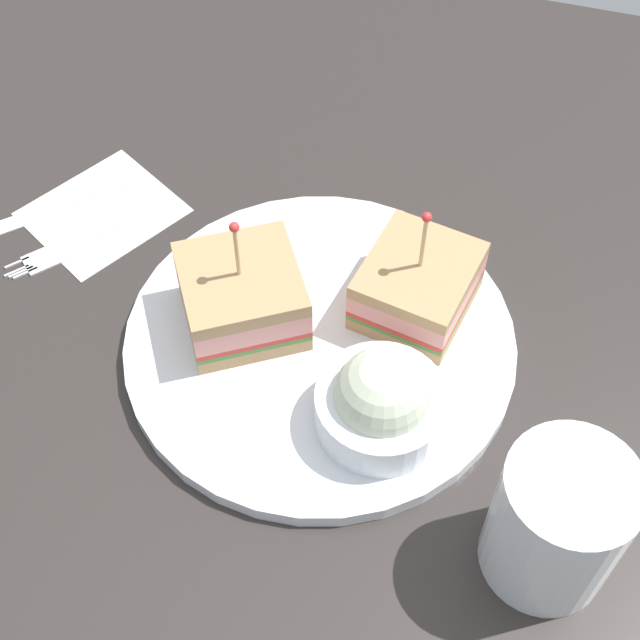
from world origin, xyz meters
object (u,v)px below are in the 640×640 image
(sandwich_half_back, at_px, (240,300))
(napkin, at_px, (103,212))
(coleslaw_bowl, at_px, (381,402))
(fork, at_px, (67,248))
(sandwich_half_front, at_px, (417,286))
(knife, at_px, (50,209))
(drink_glass, at_px, (555,527))
(plate, at_px, (320,342))

(sandwich_half_back, bearing_deg, napkin, 62.10)
(coleslaw_bowl, relative_size, fork, 0.84)
(sandwich_half_front, xyz_separation_m, coleslaw_bowl, (-0.10, 0.00, 0.00))
(coleslaw_bowl, xyz_separation_m, knife, (0.12, 0.31, -0.03))
(drink_glass, bearing_deg, coleslaw_bowl, 63.96)
(fork, distance_m, knife, 0.05)
(sandwich_half_back, distance_m, fork, 0.17)
(fork, bearing_deg, coleslaw_bowl, -107.46)
(coleslaw_bowl, height_order, napkin, coleslaw_bowl)
(sandwich_half_front, height_order, napkin, sandwich_half_front)
(drink_glass, xyz_separation_m, knife, (0.18, 0.43, -0.04))
(napkin, distance_m, fork, 0.05)
(drink_glass, distance_m, fork, 0.42)
(sandwich_half_front, height_order, fork, sandwich_half_front)
(sandwich_half_front, distance_m, napkin, 0.27)
(drink_glass, xyz_separation_m, fork, (0.15, 0.40, -0.04))
(drink_glass, distance_m, napkin, 0.43)
(plate, bearing_deg, coleslaw_bowl, -133.20)
(coleslaw_bowl, xyz_separation_m, drink_glass, (-0.06, -0.12, 0.01))
(sandwich_half_back, distance_m, coleslaw_bowl, 0.13)
(fork, bearing_deg, sandwich_half_front, -86.92)
(sandwich_half_front, xyz_separation_m, fork, (-0.01, 0.28, -0.03))
(napkin, height_order, fork, fork)
(sandwich_half_back, height_order, coleslaw_bowl, sandwich_half_back)
(coleslaw_bowl, bearing_deg, plate, 46.80)
(plate, xyz_separation_m, fork, (0.03, 0.22, -0.00))
(napkin, bearing_deg, plate, -110.24)
(coleslaw_bowl, bearing_deg, fork, 72.54)
(sandwich_half_front, xyz_separation_m, knife, (0.02, 0.31, -0.03))
(napkin, bearing_deg, knife, 103.93)
(plate, xyz_separation_m, napkin, (0.08, 0.21, -0.01))
(napkin, distance_m, knife, 0.04)
(sandwich_half_front, bearing_deg, coleslaw_bowl, 179.74)
(sandwich_half_front, bearing_deg, drink_glass, -143.38)
(plate, height_order, coleslaw_bowl, coleslaw_bowl)
(sandwich_half_front, xyz_separation_m, napkin, (0.03, 0.27, -0.04))
(knife, bearing_deg, sandwich_half_back, -109.82)
(sandwich_half_front, relative_size, napkin, 0.88)
(plate, distance_m, sandwich_half_front, 0.08)
(drink_glass, bearing_deg, knife, 67.26)
(knife, bearing_deg, sandwich_half_front, -93.60)
(coleslaw_bowl, bearing_deg, napkin, 63.75)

